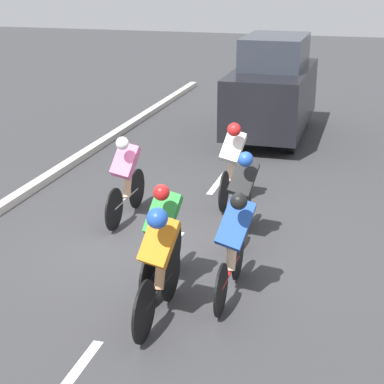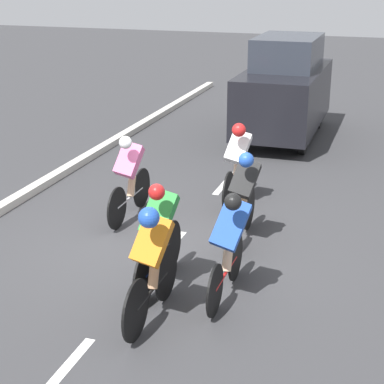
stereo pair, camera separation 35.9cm
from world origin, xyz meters
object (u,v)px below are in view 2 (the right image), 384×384
Objects in this scene: cyclist_green at (159,233)px; support_car at (285,89)px; cyclist_white at (237,160)px; cyclist_blue at (229,242)px; cyclist_pink at (129,175)px; cyclist_black at (243,194)px; cyclist_orange at (152,259)px.

support_car is at bearing -90.70° from cyclist_green.
support_car reaches higher than cyclist_white.
cyclist_blue is 0.40× the size of support_car.
cyclist_white is 4.77m from support_car.
cyclist_pink is 1.02× the size of cyclist_green.
support_car is (-0.10, -8.07, 0.39)m from cyclist_green.
cyclist_green is at bearing -0.37° from cyclist_blue.
support_car reaches higher than cyclist_pink.
cyclist_black is 6.37m from support_car.
cyclist_orange is 0.42× the size of support_car.
cyclist_black reaches higher than cyclist_pink.
cyclist_white is at bearing -140.47° from cyclist_pink.
cyclist_green reaches higher than cyclist_white.
cyclist_orange is at bearing 105.24° from cyclist_green.
cyclist_orange is (0.45, 2.52, 0.03)m from cyclist_black.
cyclist_green is 1.86m from cyclist_black.
cyclist_blue is at bearing 95.77° from support_car.
cyclist_green reaches higher than cyclist_blue.
cyclist_blue is 1.05m from cyclist_orange.
cyclist_pink is 1.01× the size of cyclist_orange.
cyclist_orange is at bearing 90.74° from support_car.
cyclist_green is at bearing 68.96° from cyclist_black.
cyclist_blue is at bearing 136.76° from cyclist_pink.
cyclist_green is 0.41× the size of support_car.
support_car is (-1.42, -5.98, 0.41)m from cyclist_pink.
cyclist_green is 1.00× the size of cyclist_black.
cyclist_green is 3.32m from cyclist_white.
cyclist_black is 2.56m from cyclist_orange.
cyclist_green reaches higher than cyclist_black.
support_car is (0.07, -4.75, 0.38)m from cyclist_white.
cyclist_black is 0.41× the size of support_car.
cyclist_blue is 0.97× the size of cyclist_green.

